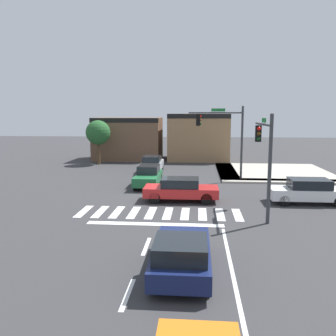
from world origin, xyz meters
name	(u,v)px	position (x,y,z in m)	size (l,w,h in m)	color
ground_plane	(166,195)	(0.00, 0.00, 0.00)	(120.00, 120.00, 0.00)	#353538
crosswalk_near	(159,213)	(0.00, -4.50, 0.00)	(8.94, 2.46, 0.01)	silver
lane_markings	(165,284)	(1.06, -12.74, 0.00)	(6.80, 24.25, 0.01)	white
bike_detector_marking	(179,242)	(1.29, -8.87, 0.00)	(0.99, 0.99, 0.01)	yellow
curb_corner_northeast	(268,173)	(8.49, 9.42, 0.07)	(10.00, 10.60, 0.15)	#B2AA9E
storefront_row	(166,137)	(-1.69, 18.89, 2.60)	(15.60, 6.33, 5.37)	brown
traffic_signal_southeast	(264,147)	(5.56, -4.22, 3.65)	(0.32, 4.69, 5.41)	#383A3D
traffic_signal_northeast	(223,130)	(4.07, 5.82, 4.06)	(4.39, 0.32, 5.99)	#383A3D
car_white	(308,191)	(8.76, -1.59, 0.76)	(4.56, 1.83, 1.50)	white
car_red	(181,189)	(1.04, -1.61, 0.74)	(4.58, 1.87, 1.44)	red
car_silver	(152,164)	(-2.17, 9.37, 0.74)	(1.79, 4.52, 1.49)	#B7BABF
car_navy	(181,254)	(1.56, -11.97, 0.71)	(1.92, 4.51, 1.44)	#141E4C
car_green	(148,176)	(-1.61, 2.89, 0.76)	(1.70, 4.62, 1.54)	#1E6638
roadside_tree	(98,133)	(-8.50, 14.00, 3.36)	(2.59, 2.59, 4.70)	#4C3823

